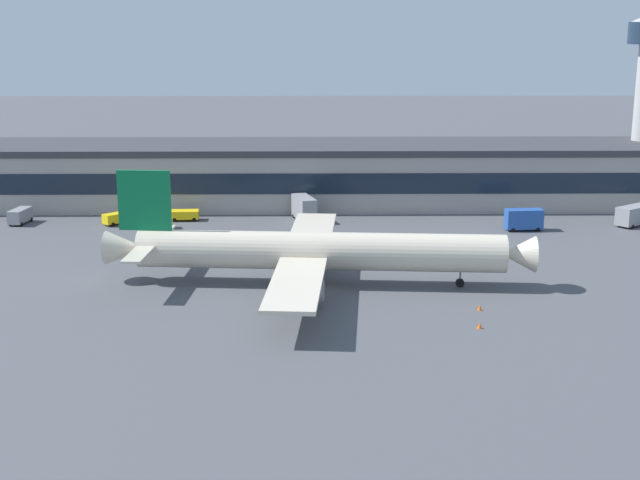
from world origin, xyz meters
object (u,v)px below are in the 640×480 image
object	(u,v)px
stair_truck	(525,219)
follow_me_car	(158,223)
crew_van	(20,215)
airliner	(313,251)
belt_loader	(122,217)
traffic_cone_0	(480,307)
pushback_tractor	(184,214)
fuel_truck	(637,214)
traffic_cone_1	(480,325)
catering_truck	(304,208)

from	to	relation	value
stair_truck	follow_me_car	distance (m)	60.47
crew_van	follow_me_car	world-z (taller)	crew_van
airliner	belt_loader	xyz separation A→B (m)	(-32.38, 36.08, -3.36)
traffic_cone_0	belt_loader	bearing A→B (deg)	138.01
stair_truck	belt_loader	xyz separation A→B (m)	(-67.24, 5.95, -0.83)
stair_truck	pushback_tractor	world-z (taller)	stair_truck
fuel_truck	traffic_cone_1	size ratio (longest dim) A/B	12.17
airliner	traffic_cone_0	world-z (taller)	airliner
airliner	crew_van	xyz separation A→B (m)	(-49.67, 36.06, -3.06)
crew_van	pushback_tractor	size ratio (longest dim) A/B	1.11
stair_truck	fuel_truck	distance (m)	20.38
catering_truck	stair_truck	bearing A→B (deg)	-12.18
crew_van	traffic_cone_0	size ratio (longest dim) A/B	7.93
airliner	traffic_cone_1	world-z (taller)	airliner
crew_van	fuel_truck	distance (m)	104.56
catering_truck	pushback_tractor	bearing A→B (deg)	178.81
traffic_cone_0	crew_van	bearing A→B (deg)	145.94
follow_me_car	stair_truck	bearing A→B (deg)	-1.71
traffic_cone_0	traffic_cone_1	distance (m)	6.50
follow_me_car	traffic_cone_1	world-z (taller)	follow_me_car
stair_truck	catering_truck	bearing A→B (deg)	167.82
stair_truck	catering_truck	distance (m)	37.05
pushback_tractor	belt_loader	world-z (taller)	belt_loader
fuel_truck	follow_me_car	bearing A→B (deg)	-178.55
traffic_cone_0	stair_truck	bearing A→B (deg)	69.87
airliner	stair_truck	size ratio (longest dim) A/B	9.08
catering_truck	airliner	bearing A→B (deg)	-87.95
airliner	catering_truck	distance (m)	38.03
crew_van	catering_truck	world-z (taller)	catering_truck
catering_truck	traffic_cone_0	size ratio (longest dim) A/B	11.06
follow_me_car	traffic_cone_1	xyz separation A→B (m)	(44.18, -49.23, -0.74)
crew_van	traffic_cone_1	distance (m)	86.65
stair_truck	catering_truck	world-z (taller)	catering_truck
stair_truck	traffic_cone_0	distance (m)	43.74
follow_me_car	catering_truck	world-z (taller)	catering_truck
belt_loader	follow_me_car	world-z (taller)	belt_loader
belt_loader	follow_me_car	xyz separation A→B (m)	(6.80, -4.15, -0.06)
airliner	traffic_cone_0	distance (m)	23.01
airliner	traffic_cone_1	xyz separation A→B (m)	(18.60, -17.30, -4.17)
belt_loader	fuel_truck	world-z (taller)	fuel_truck
pushback_tractor	catering_truck	world-z (taller)	catering_truck
belt_loader	traffic_cone_0	world-z (taller)	belt_loader
stair_truck	belt_loader	bearing A→B (deg)	174.94
belt_loader	traffic_cone_1	distance (m)	73.82
fuel_truck	catering_truck	bearing A→B (deg)	175.95
fuel_truck	traffic_cone_1	distance (m)	62.82
pushback_tractor	catering_truck	size ratio (longest dim) A/B	0.64
traffic_cone_1	airliner	bearing A→B (deg)	137.08
pushback_tractor	stair_truck	bearing A→B (deg)	-8.23
airliner	catering_truck	xyz separation A→B (m)	(-1.36, 37.94, -2.23)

